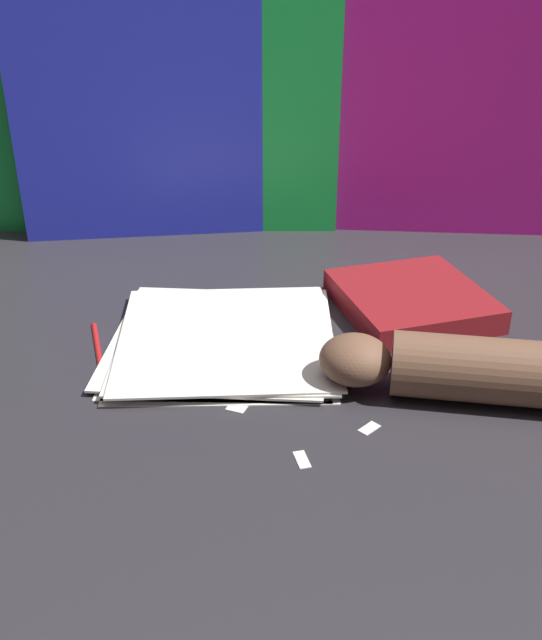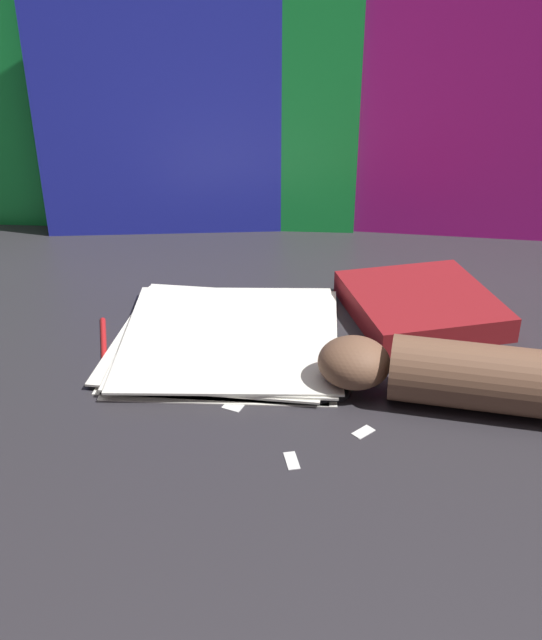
# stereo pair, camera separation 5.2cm
# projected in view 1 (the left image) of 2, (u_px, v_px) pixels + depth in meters

# --- Properties ---
(ground_plane) EXTENTS (6.00, 6.00, 0.00)m
(ground_plane) POSITION_uv_depth(u_px,v_px,m) (261.00, 350.00, 0.99)
(ground_plane) COLOR #2D2B30
(backdrop_panel_left) EXTENTS (0.78, 0.02, 0.46)m
(backdrop_panel_left) POSITION_uv_depth(u_px,v_px,m) (115.00, 103.00, 1.28)
(backdrop_panel_left) COLOR green
(backdrop_panel_left) RESTS_ON ground_plane
(backdrop_panel_center) EXTENTS (0.84, 0.12, 0.46)m
(backdrop_panel_center) POSITION_uv_depth(u_px,v_px,m) (263.00, 105.00, 1.28)
(backdrop_panel_center) COLOR #2833D1
(backdrop_panel_center) RESTS_ON ground_plane
(backdrop_panel_right) EXTENTS (0.61, 0.07, 0.43)m
(backdrop_panel_right) POSITION_uv_depth(u_px,v_px,m) (407.00, 112.00, 1.29)
(backdrop_panel_right) COLOR #D81E9E
(backdrop_panel_right) RESTS_ON ground_plane
(paper_stack) EXTENTS (0.31, 0.32, 0.02)m
(paper_stack) POSITION_uv_depth(u_px,v_px,m) (226.00, 339.00, 1.01)
(paper_stack) COLOR white
(paper_stack) RESTS_ON ground_plane
(book_closed) EXTENTS (0.25, 0.26, 0.04)m
(book_closed) POSITION_uv_depth(u_px,v_px,m) (414.00, 301.00, 1.09)
(book_closed) COLOR maroon
(book_closed) RESTS_ON ground_plane
(scissors) EXTENTS (0.11, 0.16, 0.01)m
(scissors) POSITION_uv_depth(u_px,v_px,m) (321.00, 377.00, 0.93)
(scissors) COLOR silver
(scissors) RESTS_ON ground_plane
(hand_forearm) EXTENTS (0.33, 0.13, 0.08)m
(hand_forearm) POSITION_uv_depth(u_px,v_px,m) (461.00, 368.00, 0.88)
(hand_forearm) COLOR brown
(hand_forearm) RESTS_ON ground_plane
(paper_scrap_near) EXTENTS (0.03, 0.02, 0.00)m
(paper_scrap_near) POSITION_uv_depth(u_px,v_px,m) (239.00, 407.00, 0.87)
(paper_scrap_near) COLOR white
(paper_scrap_near) RESTS_ON ground_plane
(paper_scrap_mid) EXTENTS (0.02, 0.03, 0.00)m
(paper_scrap_mid) POSITION_uv_depth(u_px,v_px,m) (304.00, 459.00, 0.79)
(paper_scrap_mid) COLOR white
(paper_scrap_mid) RESTS_ON ground_plane
(paper_scrap_far) EXTENTS (0.03, 0.03, 0.00)m
(paper_scrap_far) POSITION_uv_depth(u_px,v_px,m) (371.00, 428.00, 0.84)
(paper_scrap_far) COLOR white
(paper_scrap_far) RESTS_ON ground_plane
(pen) EXTENTS (0.05, 0.14, 0.01)m
(pen) POSITION_uv_depth(u_px,v_px,m) (100.00, 347.00, 0.99)
(pen) COLOR red
(pen) RESTS_ON ground_plane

